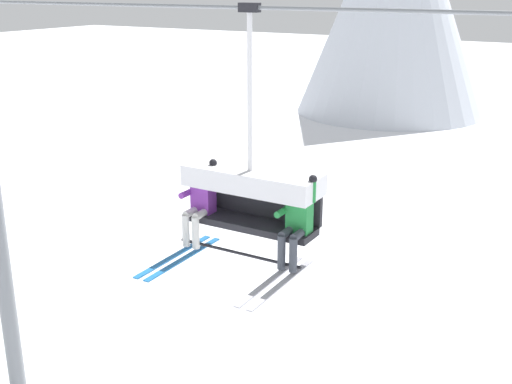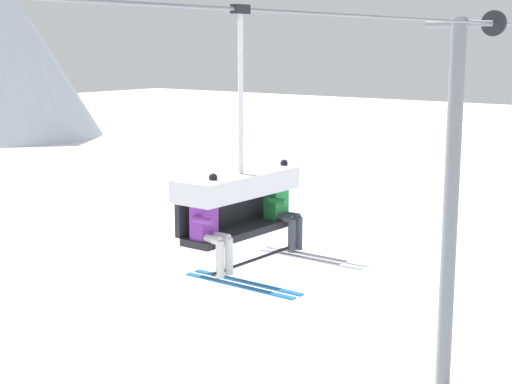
{
  "view_description": "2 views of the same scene",
  "coord_description": "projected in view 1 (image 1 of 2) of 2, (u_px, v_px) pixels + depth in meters",
  "views": [
    {
      "loc": [
        4.6,
        -8.16,
        9.04
      ],
      "look_at": [
        0.39,
        -0.95,
        6.3
      ],
      "focal_mm": 45.0,
      "sensor_mm": 36.0,
      "label": 1
    },
    {
      "loc": [
        -7.99,
        -7.38,
        8.28
      ],
      "look_at": [
        0.37,
        -0.93,
        6.29
      ],
      "focal_mm": 55.0,
      "sensor_mm": 36.0,
      "label": 2
    }
  ],
  "objects": [
    {
      "name": "lift_cable",
      "position": [
        326.0,
        9.0,
        7.73
      ],
      "size": [
        17.58,
        0.05,
        0.05
      ],
      "color": "slate"
    },
    {
      "name": "chairlift_chair",
      "position": [
        253.0,
        187.0,
        9.06
      ],
      "size": [
        2.0,
        0.74,
        3.4
      ],
      "color": "#232328"
    },
    {
      "name": "skier_purple",
      "position": [
        199.0,
        202.0,
        9.36
      ],
      "size": [
        0.48,
        1.7,
        1.34
      ],
      "color": "purple"
    },
    {
      "name": "skier_green",
      "position": [
        295.0,
        222.0,
        8.6
      ],
      "size": [
        0.48,
        1.7,
        1.34
      ],
      "color": "#23843D"
    }
  ]
}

